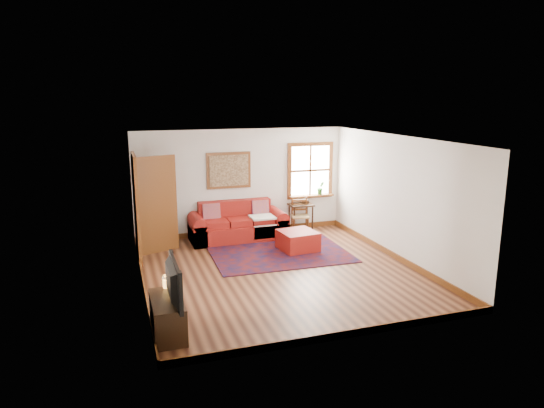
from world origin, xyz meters
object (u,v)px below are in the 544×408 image
object	(u,v)px
red_leather_sofa	(238,227)
media_cabinet	(168,317)
side_table	(301,209)
red_ottoman	(298,241)
ladder_back_chair	(300,214)

from	to	relation	value
red_leather_sofa	media_cabinet	world-z (taller)	red_leather_sofa
side_table	red_ottoman	bearing A→B (deg)	-114.05
ladder_back_chair	media_cabinet	xyz separation A→B (m)	(-3.60, -4.15, -0.21)
red_leather_sofa	side_table	distance (m)	1.64
ladder_back_chair	media_cabinet	distance (m)	5.49
red_leather_sofa	red_ottoman	world-z (taller)	red_leather_sofa
ladder_back_chair	media_cabinet	size ratio (longest dim) A/B	0.92
side_table	red_leather_sofa	bearing A→B (deg)	-175.58
ladder_back_chair	red_leather_sofa	bearing A→B (deg)	179.18
media_cabinet	red_ottoman	bearing A→B (deg)	43.69
side_table	ladder_back_chair	bearing A→B (deg)	-120.36
red_ottoman	side_table	distance (m)	1.53
side_table	media_cabinet	size ratio (longest dim) A/B	0.72
side_table	ladder_back_chair	xyz separation A→B (m)	(-0.09, -0.15, -0.09)
ladder_back_chair	red_ottoman	bearing A→B (deg)	-113.23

